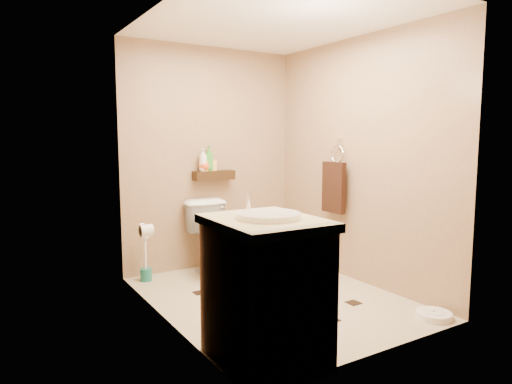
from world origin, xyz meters
TOP-DOWN VIEW (x-y plane):
  - ground at (0.00, 0.00)m, footprint 2.50×2.50m
  - wall_back at (0.00, 1.25)m, footprint 2.00×0.04m
  - wall_front at (0.00, -1.25)m, footprint 2.00×0.04m
  - wall_left at (-1.00, 0.00)m, footprint 0.04×2.50m
  - wall_right at (1.00, 0.00)m, footprint 0.04×2.50m
  - ceiling at (0.00, 0.00)m, footprint 2.00×2.50m
  - wall_shelf at (0.00, 1.17)m, footprint 0.46×0.14m
  - floor_accents at (0.02, -0.05)m, footprint 1.14×1.34m
  - toilet at (-0.15, 0.83)m, footprint 0.46×0.77m
  - vanity at (-0.70, -0.95)m, footprint 0.65×0.78m
  - bathroom_scale at (0.82, -1.07)m, footprint 0.34×0.34m
  - toilet_brush at (-0.82, 1.07)m, footprint 0.11×0.11m
  - towel_ring at (0.91, 0.25)m, footprint 0.12×0.30m
  - toilet_paper at (-0.94, 0.65)m, footprint 0.12×0.11m
  - bottle_a at (-0.13, 1.17)m, footprint 0.13×0.13m
  - bottle_b at (-0.12, 1.17)m, footprint 0.09×0.09m
  - bottle_c at (-0.11, 1.17)m, footprint 0.15×0.15m
  - bottle_d at (-0.06, 1.17)m, footprint 0.15×0.15m
  - bottle_e at (-0.02, 1.17)m, footprint 0.08×0.08m

SIDE VIEW (x-z plane):
  - ground at x=0.00m, z-range 0.00..0.00m
  - floor_accents at x=0.02m, z-range 0.00..0.01m
  - bathroom_scale at x=0.82m, z-range 0.00..0.05m
  - toilet_brush at x=-0.82m, z-range -0.07..0.42m
  - toilet at x=-0.15m, z-range 0.00..0.77m
  - vanity at x=-0.70m, z-range -0.06..1.02m
  - toilet_paper at x=-0.94m, z-range 0.54..0.66m
  - towel_ring at x=0.91m, z-range 0.57..1.33m
  - wall_shelf at x=0.00m, z-range 0.97..1.07m
  - bottle_c at x=-0.11m, z-range 1.07..1.22m
  - bottle_b at x=-0.12m, z-range 1.07..1.23m
  - bottle_e at x=-0.02m, z-range 1.07..1.24m
  - bottle_a at x=-0.13m, z-range 1.07..1.31m
  - wall_back at x=0.00m, z-range 0.00..2.40m
  - wall_front at x=0.00m, z-range 0.00..2.40m
  - wall_left at x=-1.00m, z-range 0.00..2.40m
  - wall_right at x=1.00m, z-range 0.00..2.40m
  - bottle_d at x=-0.06m, z-range 1.07..1.34m
  - ceiling at x=0.00m, z-range 2.39..2.41m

